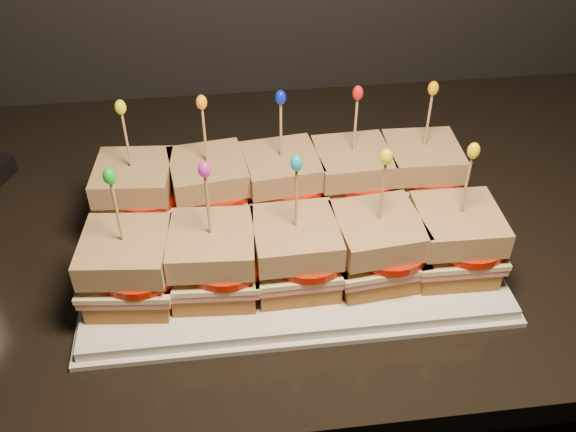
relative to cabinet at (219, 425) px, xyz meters
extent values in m
cube|color=black|center=(0.00, 0.00, 0.00)|extent=(2.17, 0.61, 0.85)
cube|color=black|center=(0.00, 0.00, 0.44)|extent=(2.21, 0.65, 0.03)
cube|color=white|center=(0.11, -0.09, 0.47)|extent=(0.44, 0.27, 0.02)
cube|color=white|center=(0.11, -0.09, 0.46)|extent=(0.46, 0.29, 0.01)
cube|color=brown|center=(-0.06, -0.02, 0.49)|extent=(0.09, 0.09, 0.02)
cube|color=#C96467|center=(-0.06, -0.02, 0.50)|extent=(0.10, 0.10, 0.01)
cube|color=beige|center=(-0.06, -0.02, 0.51)|extent=(0.10, 0.10, 0.01)
cylinder|color=#BB1705|center=(-0.05, -0.03, 0.52)|extent=(0.08, 0.08, 0.01)
cube|color=brown|center=(-0.06, -0.02, 0.54)|extent=(0.09, 0.09, 0.03)
cylinder|color=tan|center=(-0.06, -0.02, 0.58)|extent=(0.00, 0.00, 0.09)
ellipsoid|color=yellow|center=(-0.06, -0.02, 0.63)|extent=(0.01, 0.01, 0.02)
cube|color=brown|center=(0.02, -0.02, 0.49)|extent=(0.09, 0.09, 0.02)
cube|color=#C96467|center=(0.02, -0.02, 0.50)|extent=(0.10, 0.10, 0.01)
cube|color=beige|center=(0.02, -0.02, 0.51)|extent=(0.10, 0.10, 0.01)
cylinder|color=#BB1705|center=(0.03, -0.03, 0.52)|extent=(0.08, 0.08, 0.01)
cube|color=brown|center=(0.02, -0.02, 0.54)|extent=(0.09, 0.09, 0.03)
cylinder|color=tan|center=(0.02, -0.02, 0.58)|extent=(0.00, 0.00, 0.09)
ellipsoid|color=#FEA118|center=(0.02, -0.02, 0.63)|extent=(0.01, 0.01, 0.02)
cube|color=brown|center=(0.11, -0.02, 0.49)|extent=(0.09, 0.09, 0.02)
cube|color=#C96467|center=(0.11, -0.02, 0.50)|extent=(0.10, 0.10, 0.01)
cube|color=beige|center=(0.11, -0.02, 0.51)|extent=(0.10, 0.10, 0.01)
cylinder|color=#BB1705|center=(0.12, -0.03, 0.52)|extent=(0.08, 0.08, 0.01)
cube|color=brown|center=(0.11, -0.02, 0.54)|extent=(0.09, 0.09, 0.03)
cylinder|color=tan|center=(0.11, -0.02, 0.58)|extent=(0.00, 0.00, 0.09)
ellipsoid|color=#0A17DE|center=(0.11, -0.02, 0.63)|extent=(0.01, 0.01, 0.02)
cube|color=brown|center=(0.19, -0.02, 0.49)|extent=(0.09, 0.09, 0.02)
cube|color=#C96467|center=(0.19, -0.02, 0.50)|extent=(0.09, 0.09, 0.01)
cube|color=beige|center=(0.19, -0.02, 0.51)|extent=(0.10, 0.09, 0.01)
cylinder|color=#BB1705|center=(0.20, -0.03, 0.52)|extent=(0.08, 0.08, 0.01)
cube|color=brown|center=(0.19, -0.02, 0.54)|extent=(0.09, 0.09, 0.03)
cylinder|color=tan|center=(0.19, -0.02, 0.58)|extent=(0.00, 0.00, 0.09)
ellipsoid|color=red|center=(0.19, -0.02, 0.63)|extent=(0.01, 0.01, 0.02)
cube|color=brown|center=(0.28, -0.02, 0.49)|extent=(0.09, 0.09, 0.02)
cube|color=#C96467|center=(0.28, -0.02, 0.50)|extent=(0.09, 0.09, 0.01)
cube|color=beige|center=(0.28, -0.02, 0.51)|extent=(0.10, 0.09, 0.01)
cylinder|color=#BB1705|center=(0.29, -0.03, 0.52)|extent=(0.08, 0.08, 0.01)
cube|color=brown|center=(0.28, -0.02, 0.54)|extent=(0.09, 0.09, 0.03)
cylinder|color=tan|center=(0.28, -0.02, 0.58)|extent=(0.00, 0.00, 0.09)
ellipsoid|color=#FD9707|center=(0.28, -0.02, 0.63)|extent=(0.01, 0.01, 0.02)
cube|color=brown|center=(-0.06, -0.15, 0.49)|extent=(0.09, 0.09, 0.02)
cube|color=#C96467|center=(-0.06, -0.15, 0.50)|extent=(0.10, 0.10, 0.01)
cube|color=beige|center=(-0.06, -0.15, 0.51)|extent=(0.10, 0.10, 0.01)
cylinder|color=#BB1705|center=(-0.05, -0.16, 0.52)|extent=(0.08, 0.08, 0.01)
cube|color=brown|center=(-0.06, -0.15, 0.54)|extent=(0.09, 0.09, 0.03)
cylinder|color=tan|center=(-0.06, -0.15, 0.58)|extent=(0.00, 0.00, 0.09)
ellipsoid|color=#12BA21|center=(-0.06, -0.15, 0.63)|extent=(0.01, 0.01, 0.02)
cube|color=brown|center=(0.02, -0.15, 0.49)|extent=(0.09, 0.09, 0.02)
cube|color=#C96467|center=(0.02, -0.15, 0.50)|extent=(0.10, 0.09, 0.01)
cube|color=beige|center=(0.02, -0.15, 0.51)|extent=(0.10, 0.10, 0.01)
cylinder|color=#BB1705|center=(0.03, -0.16, 0.52)|extent=(0.08, 0.08, 0.01)
cube|color=brown|center=(0.02, -0.15, 0.54)|extent=(0.09, 0.09, 0.03)
cylinder|color=tan|center=(0.02, -0.15, 0.58)|extent=(0.00, 0.00, 0.09)
ellipsoid|color=#CC23A0|center=(0.02, -0.15, 0.63)|extent=(0.01, 0.01, 0.02)
cube|color=brown|center=(0.11, -0.15, 0.49)|extent=(0.08, 0.08, 0.02)
cube|color=#C96467|center=(0.11, -0.15, 0.50)|extent=(0.09, 0.09, 0.01)
cube|color=beige|center=(0.11, -0.15, 0.51)|extent=(0.09, 0.09, 0.01)
cylinder|color=#BB1705|center=(0.12, -0.16, 0.52)|extent=(0.08, 0.08, 0.01)
cube|color=brown|center=(0.11, -0.15, 0.54)|extent=(0.09, 0.09, 0.03)
cylinder|color=tan|center=(0.11, -0.15, 0.58)|extent=(0.00, 0.00, 0.09)
ellipsoid|color=#14AABE|center=(0.11, -0.15, 0.63)|extent=(0.01, 0.01, 0.02)
cube|color=brown|center=(0.19, -0.15, 0.49)|extent=(0.09, 0.09, 0.02)
cube|color=#C96467|center=(0.19, -0.15, 0.50)|extent=(0.10, 0.10, 0.01)
cube|color=beige|center=(0.19, -0.15, 0.51)|extent=(0.10, 0.10, 0.01)
cylinder|color=#BB1705|center=(0.20, -0.16, 0.52)|extent=(0.08, 0.08, 0.01)
cube|color=brown|center=(0.19, -0.15, 0.54)|extent=(0.09, 0.09, 0.03)
cylinder|color=tan|center=(0.19, -0.15, 0.58)|extent=(0.00, 0.00, 0.09)
ellipsoid|color=#F6F310|center=(0.19, -0.15, 0.63)|extent=(0.01, 0.01, 0.02)
cube|color=brown|center=(0.28, -0.15, 0.49)|extent=(0.08, 0.08, 0.02)
cube|color=#C96467|center=(0.28, -0.15, 0.50)|extent=(0.09, 0.09, 0.01)
cube|color=beige|center=(0.28, -0.15, 0.51)|extent=(0.09, 0.09, 0.01)
cylinder|color=#BB1705|center=(0.29, -0.16, 0.52)|extent=(0.08, 0.08, 0.01)
cube|color=brown|center=(0.28, -0.15, 0.54)|extent=(0.09, 0.09, 0.03)
cylinder|color=tan|center=(0.28, -0.15, 0.58)|extent=(0.00, 0.00, 0.09)
ellipsoid|color=yellow|center=(0.28, -0.15, 0.63)|extent=(0.01, 0.01, 0.02)
camera|label=1|loc=(0.04, -0.64, 0.96)|focal=40.00mm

